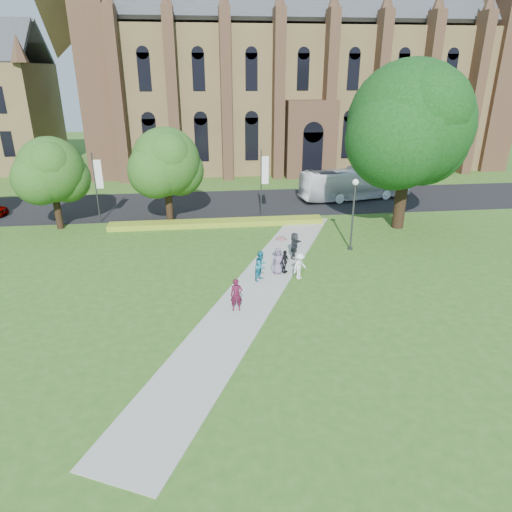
{
  "coord_description": "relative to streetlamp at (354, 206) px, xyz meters",
  "views": [
    {
      "loc": [
        -3.02,
        -23.7,
        12.25
      ],
      "look_at": [
        0.02,
        2.14,
        1.6
      ],
      "focal_mm": 32.0,
      "sensor_mm": 36.0,
      "label": 1
    }
  ],
  "objects": [
    {
      "name": "pedestrian_0",
      "position": [
        -9.01,
        -8.21,
        -2.33
      ],
      "size": [
        0.67,
        0.44,
        1.84
      ],
      "primitive_type": "imported",
      "rotation": [
        0.0,
        0.0,
        0.0
      ],
      "color": "#4C1128",
      "rests_on": "footpath"
    },
    {
      "name": "banner_pole_1",
      "position": [
        -19.39,
        8.7,
        0.09
      ],
      "size": [
        0.7,
        0.1,
        6.0
      ],
      "color": "#38383D",
      "rests_on": "ground"
    },
    {
      "name": "pedestrian_5",
      "position": [
        -4.44,
        -1.23,
        -2.32
      ],
      "size": [
        1.29,
        1.79,
        1.86
      ],
      "primitive_type": "imported",
      "rotation": [
        0.0,
        0.0,
        1.09
      ],
      "color": "#2B2D33",
      "rests_on": "footpath"
    },
    {
      "name": "large_tree",
      "position": [
        5.5,
        4.5,
        5.07
      ],
      "size": [
        9.6,
        9.6,
        13.2
      ],
      "color": "#332114",
      "rests_on": "ground"
    },
    {
      "name": "cathedral",
      "position": [
        2.5,
        33.23,
        9.69
      ],
      "size": [
        52.6,
        18.25,
        28.0
      ],
      "color": "brown",
      "rests_on": "ground"
    },
    {
      "name": "streetlamp",
      "position": [
        0.0,
        0.0,
        0.0
      ],
      "size": [
        0.44,
        0.44,
        5.24
      ],
      "color": "#38383D",
      "rests_on": "ground"
    },
    {
      "name": "road",
      "position": [
        -7.5,
        13.5,
        -3.29
      ],
      "size": [
        160.0,
        10.0,
        0.02
      ],
      "primitive_type": "cube",
      "color": "black",
      "rests_on": "ground"
    },
    {
      "name": "parasol",
      "position": [
        -5.81,
        -3.62,
        -1.17
      ],
      "size": [
        0.96,
        0.96,
        0.65
      ],
      "primitive_type": "imported",
      "rotation": [
        0.0,
        0.0,
        0.39
      ],
      "color": "#F2ABB5",
      "rests_on": "pedestrian_4"
    },
    {
      "name": "tour_coach",
      "position": [
        4.7,
        13.72,
        -1.7
      ],
      "size": [
        11.62,
        4.54,
        3.16
      ],
      "primitive_type": "imported",
      "rotation": [
        0.0,
        0.0,
        1.74
      ],
      "color": "white",
      "rests_on": "road"
    },
    {
      "name": "ground",
      "position": [
        -7.5,
        -6.5,
        -3.3
      ],
      "size": [
        160.0,
        160.0,
        0.0
      ],
      "primitive_type": "plane",
      "color": "#335A1B",
      "rests_on": "ground"
    },
    {
      "name": "pedestrian_2",
      "position": [
        -4.76,
        -4.62,
        -2.41
      ],
      "size": [
        1.25,
        1.19,
        1.7
      ],
      "primitive_type": "imported",
      "rotation": [
        0.0,
        0.0,
        0.69
      ],
      "color": "white",
      "rests_on": "footpath"
    },
    {
      "name": "street_tree_0",
      "position": [
        -22.5,
        7.5,
        1.58
      ],
      "size": [
        5.2,
        5.2,
        7.5
      ],
      "color": "#332114",
      "rests_on": "ground"
    },
    {
      "name": "pedestrian_1",
      "position": [
        -7.19,
        -4.5,
        -2.3
      ],
      "size": [
        1.15,
        1.18,
        1.92
      ],
      "primitive_type": "imported",
      "rotation": [
        0.0,
        0.0,
        0.88
      ],
      "color": "teal",
      "rests_on": "footpath"
    },
    {
      "name": "street_tree_1",
      "position": [
        -13.5,
        8.0,
        1.93
      ],
      "size": [
        5.6,
        5.6,
        8.05
      ],
      "color": "#332114",
      "rests_on": "ground"
    },
    {
      "name": "pedestrian_4",
      "position": [
        -5.99,
        -3.72,
        -2.38
      ],
      "size": [
        0.92,
        0.66,
        1.76
      ],
      "primitive_type": "imported",
      "rotation": [
        0.0,
        0.0,
        0.13
      ],
      "color": "slate",
      "rests_on": "footpath"
    },
    {
      "name": "footpath",
      "position": [
        -7.5,
        -5.5,
        -3.28
      ],
      "size": [
        15.58,
        28.54,
        0.04
      ],
      "primitive_type": "cube",
      "rotation": [
        0.0,
        0.0,
        -0.44
      ],
      "color": "#B2B2A8",
      "rests_on": "ground"
    },
    {
      "name": "pedestrian_3",
      "position": [
        -5.55,
        -3.59,
        -2.49
      ],
      "size": [
        0.88,
        0.91,
        1.53
      ],
      "primitive_type": "imported",
      "rotation": [
        0.0,
        0.0,
        0.82
      ],
      "color": "black",
      "rests_on": "footpath"
    },
    {
      "name": "flower_hedge",
      "position": [
        -9.5,
        6.7,
        -3.07
      ],
      "size": [
        18.0,
        1.4,
        0.45
      ],
      "primitive_type": "cube",
      "color": "gold",
      "rests_on": "ground"
    },
    {
      "name": "banner_pole_0",
      "position": [
        -5.39,
        8.7,
        0.09
      ],
      "size": [
        0.7,
        0.1,
        6.0
      ],
      "color": "#38383D",
      "rests_on": "ground"
    }
  ]
}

